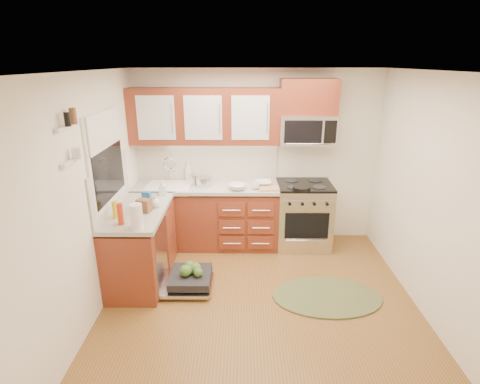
{
  "coord_description": "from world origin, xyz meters",
  "views": [
    {
      "loc": [
        -0.2,
        -3.58,
        2.59
      ],
      "look_at": [
        -0.23,
        0.85,
        1.03
      ],
      "focal_mm": 28.0,
      "sensor_mm": 36.0,
      "label": 1
    }
  ],
  "objects_px": {
    "upper_cabinets": "(204,116)",
    "microwave": "(307,129)",
    "range": "(303,215)",
    "dishwasher": "(188,280)",
    "bowl_b": "(237,187)",
    "stock_pot": "(204,181)",
    "cup": "(255,186)",
    "bowl_a": "(263,183)",
    "paper_towel_roll": "(136,217)",
    "rug": "(327,296)",
    "sink": "(169,194)",
    "cutting_board": "(270,189)",
    "skillet": "(301,188)"
  },
  "relations": [
    {
      "from": "range",
      "to": "dishwasher",
      "type": "height_order",
      "value": "range"
    },
    {
      "from": "dishwasher",
      "to": "bowl_b",
      "type": "distance_m",
      "value": 1.41
    },
    {
      "from": "upper_cabinets",
      "to": "paper_towel_roll",
      "type": "height_order",
      "value": "upper_cabinets"
    },
    {
      "from": "sink",
      "to": "dishwasher",
      "type": "xyz_separation_m",
      "value": [
        0.39,
        -1.12,
        -0.7
      ]
    },
    {
      "from": "bowl_a",
      "to": "cutting_board",
      "type": "bearing_deg",
      "value": -66.72
    },
    {
      "from": "dishwasher",
      "to": "paper_towel_roll",
      "type": "bearing_deg",
      "value": -144.01
    },
    {
      "from": "rug",
      "to": "stock_pot",
      "type": "distance_m",
      "value": 2.23
    },
    {
      "from": "stock_pot",
      "to": "bowl_a",
      "type": "bearing_deg",
      "value": 2.98
    },
    {
      "from": "rug",
      "to": "cutting_board",
      "type": "height_order",
      "value": "cutting_board"
    },
    {
      "from": "sink",
      "to": "bowl_a",
      "type": "relative_size",
      "value": 2.6
    },
    {
      "from": "cutting_board",
      "to": "bowl_a",
      "type": "relative_size",
      "value": 1.32
    },
    {
      "from": "upper_cabinets",
      "to": "dishwasher",
      "type": "height_order",
      "value": "upper_cabinets"
    },
    {
      "from": "rug",
      "to": "microwave",
      "type": "bearing_deg",
      "value": 93.97
    },
    {
      "from": "microwave",
      "to": "paper_towel_roll",
      "type": "xyz_separation_m",
      "value": [
        -1.98,
        -1.57,
        -0.64
      ]
    },
    {
      "from": "skillet",
      "to": "bowl_b",
      "type": "distance_m",
      "value": 0.86
    },
    {
      "from": "microwave",
      "to": "dishwasher",
      "type": "xyz_separation_m",
      "value": [
        -1.54,
        -1.25,
        -1.6
      ]
    },
    {
      "from": "dishwasher",
      "to": "cup",
      "type": "bearing_deg",
      "value": 49.54
    },
    {
      "from": "dishwasher",
      "to": "skillet",
      "type": "bearing_deg",
      "value": 31.24
    },
    {
      "from": "stock_pot",
      "to": "bowl_b",
      "type": "distance_m",
      "value": 0.5
    },
    {
      "from": "upper_cabinets",
      "to": "cutting_board",
      "type": "height_order",
      "value": "upper_cabinets"
    },
    {
      "from": "microwave",
      "to": "bowl_a",
      "type": "bearing_deg",
      "value": -170.8
    },
    {
      "from": "skillet",
      "to": "bowl_a",
      "type": "xyz_separation_m",
      "value": [
        -0.5,
        0.27,
        -0.02
      ]
    },
    {
      "from": "range",
      "to": "skillet",
      "type": "bearing_deg",
      "value": -109.62
    },
    {
      "from": "bowl_a",
      "to": "cup",
      "type": "relative_size",
      "value": 1.99
    },
    {
      "from": "range",
      "to": "cup",
      "type": "distance_m",
      "value": 0.88
    },
    {
      "from": "microwave",
      "to": "cutting_board",
      "type": "bearing_deg",
      "value": -150.7
    },
    {
      "from": "bowl_b",
      "to": "sink",
      "type": "bearing_deg",
      "value": 170.15
    },
    {
      "from": "upper_cabinets",
      "to": "paper_towel_roll",
      "type": "relative_size",
      "value": 7.42
    },
    {
      "from": "stock_pot",
      "to": "sink",
      "type": "bearing_deg",
      "value": 179.0
    },
    {
      "from": "paper_towel_roll",
      "to": "bowl_b",
      "type": "relative_size",
      "value": 1.11
    },
    {
      "from": "sink",
      "to": "skillet",
      "type": "bearing_deg",
      "value": -7.43
    },
    {
      "from": "skillet",
      "to": "cup",
      "type": "bearing_deg",
      "value": 171.28
    },
    {
      "from": "rug",
      "to": "bowl_b",
      "type": "xyz_separation_m",
      "value": [
        -1.05,
        1.14,
        0.95
      ]
    },
    {
      "from": "range",
      "to": "bowl_b",
      "type": "bearing_deg",
      "value": -169.28
    },
    {
      "from": "stock_pot",
      "to": "cup",
      "type": "relative_size",
      "value": 1.87
    },
    {
      "from": "range",
      "to": "skillet",
      "type": "xyz_separation_m",
      "value": [
        -0.09,
        -0.25,
        0.5
      ]
    },
    {
      "from": "rug",
      "to": "skillet",
      "type": "height_order",
      "value": "skillet"
    },
    {
      "from": "rug",
      "to": "bowl_a",
      "type": "height_order",
      "value": "bowl_a"
    },
    {
      "from": "sink",
      "to": "microwave",
      "type": "bearing_deg",
      "value": 3.85
    },
    {
      "from": "sink",
      "to": "rug",
      "type": "height_order",
      "value": "sink"
    },
    {
      "from": "dishwasher",
      "to": "microwave",
      "type": "bearing_deg",
      "value": 39.07
    },
    {
      "from": "range",
      "to": "rug",
      "type": "height_order",
      "value": "range"
    },
    {
      "from": "cup",
      "to": "skillet",
      "type": "bearing_deg",
      "value": -8.72
    },
    {
      "from": "skillet",
      "to": "cutting_board",
      "type": "bearing_deg",
      "value": 168.56
    },
    {
      "from": "upper_cabinets",
      "to": "paper_towel_roll",
      "type": "distance_m",
      "value": 1.88
    },
    {
      "from": "upper_cabinets",
      "to": "microwave",
      "type": "distance_m",
      "value": 1.42
    },
    {
      "from": "stock_pot",
      "to": "bowl_b",
      "type": "bearing_deg",
      "value": -18.88
    },
    {
      "from": "skillet",
      "to": "stock_pot",
      "type": "relative_size",
      "value": 1.08
    },
    {
      "from": "microwave",
      "to": "bowl_b",
      "type": "distance_m",
      "value": 1.24
    },
    {
      "from": "skillet",
      "to": "microwave",
      "type": "bearing_deg",
      "value": 76.46
    }
  ]
}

